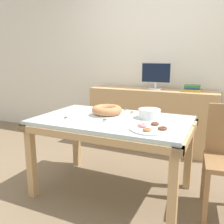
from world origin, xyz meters
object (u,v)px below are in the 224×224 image
pastry_platter (152,128)px  tealight_right_edge (105,120)px  cake_chocolate_round (107,111)px  tealight_left_edge (125,110)px  tealight_near_front (132,113)px  computer_monitor (156,76)px  tealight_near_cakes (66,118)px  plate_stack (149,114)px  book_stack (192,88)px

pastry_platter → tealight_right_edge: bearing=169.9°
cake_chocolate_round → tealight_left_edge: size_ratio=7.65×
tealight_near_front → tealight_left_edge: bearing=138.9°
tealight_right_edge → computer_monitor: bearing=87.6°
tealight_left_edge → tealight_near_cakes: 0.69m
plate_stack → tealight_right_edge: plate_stack is taller
computer_monitor → tealight_near_cakes: bearing=-105.3°
pastry_platter → tealight_left_edge: size_ratio=9.14×
tealight_left_edge → tealight_near_front: (0.11, -0.10, 0.00)m
tealight_near_front → tealight_right_edge: same height
pastry_platter → tealight_near_front: (-0.35, 0.48, -0.00)m
tealight_near_cakes → pastry_platter: bearing=-0.1°
book_stack → cake_chocolate_round: (-0.65, -1.28, -0.11)m
pastry_platter → tealight_near_cakes: 0.83m
plate_stack → book_stack: bearing=79.3°
tealight_left_edge → tealight_right_edge: bearing=-90.1°
book_stack → pastry_platter: book_stack is taller
computer_monitor → plate_stack: (0.27, -1.22, -0.26)m
tealight_left_edge → cake_chocolate_round: bearing=-108.2°
plate_stack → tealight_left_edge: bearing=146.3°
computer_monitor → book_stack: 0.52m
tealight_left_edge → pastry_platter: bearing=-51.6°
pastry_platter → plate_stack: size_ratio=1.74×
pastry_platter → tealight_left_edge: pastry_platter is taller
book_stack → tealight_right_edge: book_stack is taller
computer_monitor → pastry_platter: 1.66m
plate_stack → tealight_near_cakes: (-0.70, -0.36, -0.03)m
computer_monitor → cake_chocolate_round: (-0.15, -1.27, -0.26)m
cake_chocolate_round → tealight_near_cakes: size_ratio=7.65×
tealight_left_edge → tealight_right_edge: same height
plate_stack → tealight_right_edge: bearing=-140.1°
cake_chocolate_round → plate_stack: cake_chocolate_round is taller
tealight_left_edge → tealight_right_edge: size_ratio=1.00×
book_stack → tealight_near_cakes: (-0.93, -1.58, -0.15)m
book_stack → pastry_platter: bearing=-93.6°
computer_monitor → tealight_near_cakes: 1.67m
pastry_platter → tealight_right_edge: 0.47m
plate_stack → tealight_near_cakes: bearing=-153.0°
plate_stack → tealight_near_cakes: size_ratio=5.25×
tealight_near_front → cake_chocolate_round: bearing=-139.0°
tealight_near_front → tealight_right_edge: 0.42m
cake_chocolate_round → tealight_near_front: size_ratio=7.65×
tealight_near_front → tealight_near_cakes: size_ratio=1.00×
book_stack → tealight_left_edge: size_ratio=5.80×
book_stack → tealight_near_front: bearing=-112.3°
cake_chocolate_round → plate_stack: (0.42, 0.05, -0.00)m
computer_monitor → tealight_near_front: 1.14m
tealight_left_edge → tealight_near_front: size_ratio=1.00×
tealight_right_edge → pastry_platter: bearing=-10.1°
tealight_near_cakes → plate_stack: bearing=27.0°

